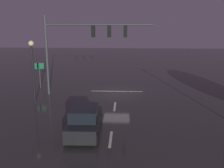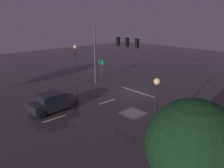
# 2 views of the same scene
# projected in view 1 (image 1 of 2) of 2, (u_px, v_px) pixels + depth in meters

# --- Properties ---
(ground_plane) EXTENTS (80.00, 80.00, 0.00)m
(ground_plane) POSITION_uv_depth(u_px,v_px,m) (117.00, 93.00, 25.29)
(ground_plane) COLOR #2D2B2B
(traffic_signal_assembly) EXTENTS (9.54, 0.47, 7.13)m
(traffic_signal_assembly) POSITION_uv_depth(u_px,v_px,m) (84.00, 39.00, 23.70)
(traffic_signal_assembly) COLOR #383A3D
(traffic_signal_assembly) RESTS_ON ground_plane
(lane_dash_far) EXTENTS (0.16, 2.20, 0.01)m
(lane_dash_far) POSITION_uv_depth(u_px,v_px,m) (115.00, 106.00, 21.41)
(lane_dash_far) COLOR beige
(lane_dash_far) RESTS_ON ground_plane
(lane_dash_mid) EXTENTS (0.16, 2.20, 0.01)m
(lane_dash_mid) POSITION_uv_depth(u_px,v_px,m) (111.00, 139.00, 15.59)
(lane_dash_mid) COLOR beige
(lane_dash_mid) RESTS_ON ground_plane
(stop_bar) EXTENTS (5.00, 0.16, 0.01)m
(stop_bar) POSITION_uv_depth(u_px,v_px,m) (117.00, 91.00, 25.91)
(stop_bar) COLOR beige
(stop_bar) RESTS_ON ground_plane
(car_approaching) EXTENTS (1.98, 4.40, 1.70)m
(car_approaching) POSITION_uv_depth(u_px,v_px,m) (85.00, 121.00, 16.23)
(car_approaching) COLOR black
(car_approaching) RESTS_ON ground_plane
(street_lamp_right_kerb) EXTENTS (0.44, 0.44, 5.13)m
(street_lamp_right_kerb) POSITION_uv_depth(u_px,v_px,m) (32.00, 60.00, 21.66)
(street_lamp_right_kerb) COLOR black
(street_lamp_right_kerb) RESTS_ON ground_plane
(route_sign) EXTENTS (0.90, 0.19, 2.58)m
(route_sign) POSITION_uv_depth(u_px,v_px,m) (40.00, 70.00, 26.88)
(route_sign) COLOR #383A3D
(route_sign) RESTS_ON ground_plane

